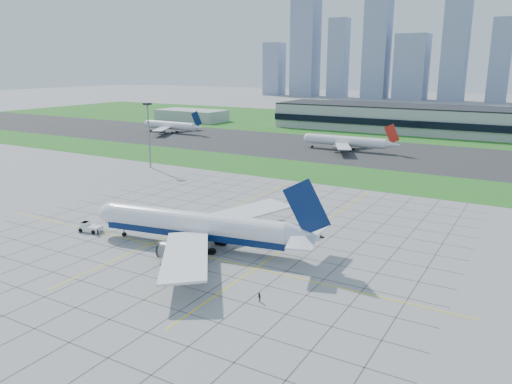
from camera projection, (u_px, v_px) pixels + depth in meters
ground at (191, 249)px, 111.47m from camera, size 1400.00×1400.00×0.00m
grass_median at (338, 175)px, 186.80m from camera, size 700.00×35.00×0.04m
asphalt_taxiway at (381, 153)px, 232.84m from camera, size 700.00×75.00×0.04m
grass_far at (430, 128)px, 324.91m from camera, size 700.00×145.00×0.04m
apron_markings at (220, 235)px, 120.54m from camera, size 120.00×130.00×0.03m
terminal at (495, 123)px, 282.42m from camera, size 260.00×43.00×15.80m
service_block at (192, 115)px, 364.27m from camera, size 50.00×25.00×8.00m
light_mast at (148, 127)px, 195.99m from camera, size 2.50×2.50×25.60m
city_skyline at (478, 46)px, 536.30m from camera, size 523.00×32.40×160.00m
airliner at (197, 226)px, 111.86m from camera, size 56.73×57.03×17.95m
pushback_tug at (89, 228)px, 123.04m from camera, size 8.51×3.71×2.34m
crew_near at (98, 233)px, 119.99m from camera, size 0.65×0.70×1.61m
crew_far at (259, 297)px, 86.64m from camera, size 1.00×1.02×1.66m
distant_jet_0 at (171, 125)px, 299.69m from camera, size 41.13×42.66×14.08m
distant_jet_1 at (347, 141)px, 238.46m from camera, size 45.08×42.66×14.08m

